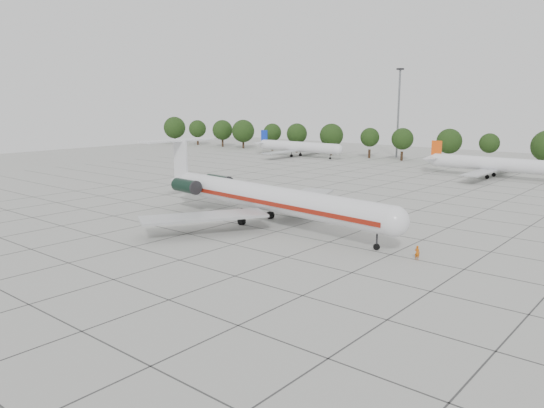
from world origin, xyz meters
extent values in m
plane|color=#A9A9A2|center=(0.00, 0.00, 0.00)|extent=(260.00, 260.00, 0.00)
cube|color=#383838|center=(0.00, 15.00, 0.01)|extent=(170.00, 170.00, 0.02)
cylinder|color=silver|center=(-2.64, 2.28, 3.64)|extent=(37.58, 7.12, 3.43)
sphere|color=silver|center=(15.98, 0.42, 3.64)|extent=(3.43, 3.43, 3.43)
cone|color=silver|center=(-23.85, 4.38, 3.64)|extent=(5.51, 3.93, 3.43)
cube|color=maroon|center=(-2.47, 4.00, 3.38)|extent=(36.21, 3.66, 0.57)
cube|color=maroon|center=(-2.81, 0.55, 3.38)|extent=(36.21, 3.66, 0.57)
cube|color=#B7BABC|center=(-4.30, 11.84, 2.24)|extent=(9.67, 16.30, 0.31)
cube|color=#B7BABC|center=(-6.15, -6.78, 2.24)|extent=(12.07, 15.85, 0.31)
cube|color=black|center=(-17.41, 6.09, 3.95)|extent=(2.41, 1.57, 0.26)
cylinder|color=black|center=(-17.34, 6.82, 3.95)|extent=(5.16, 2.46, 1.98)
cube|color=black|center=(-17.87, 1.44, 3.95)|extent=(2.41, 1.57, 0.26)
cylinder|color=black|center=(-17.94, 0.72, 3.95)|extent=(5.16, 2.46, 1.98)
cube|color=silver|center=(-23.33, 4.33, 7.28)|extent=(3.34, 0.62, 6.24)
cube|color=silver|center=(-24.05, 4.41, 10.19)|extent=(4.34, 12.72, 0.23)
cylinder|color=black|center=(13.91, 0.63, 0.99)|extent=(0.23, 0.23, 1.98)
cylinder|color=black|center=(13.91, 0.63, 0.36)|extent=(0.75, 0.36, 0.73)
cylinder|color=black|center=(-5.48, 5.27, 1.35)|extent=(0.27, 0.27, 1.87)
cylinder|color=black|center=(-5.48, 5.27, 0.52)|extent=(1.10, 0.72, 1.04)
cylinder|color=black|center=(-6.01, -0.11, 1.35)|extent=(0.27, 0.27, 1.87)
cylinder|color=black|center=(-6.01, -0.11, 0.52)|extent=(1.10, 0.72, 1.04)
imported|color=#C1530B|center=(19.00, 0.01, 0.77)|extent=(0.59, 0.41, 1.55)
cylinder|color=silver|center=(-52.99, 74.80, 3.00)|extent=(27.20, 3.00, 3.00)
cube|color=#B7BABC|center=(-53.99, 74.80, 1.80)|extent=(3.50, 27.20, 0.25)
cube|color=#0E2EBA|center=(-66.43, 74.80, 5.60)|extent=(2.40, 0.25, 3.60)
cylinder|color=black|center=(-53.99, 77.00, 0.40)|extent=(0.80, 0.45, 0.80)
cylinder|color=black|center=(-53.99, 72.60, 0.40)|extent=(0.80, 0.45, 0.80)
cylinder|color=silver|center=(6.04, 66.79, 3.00)|extent=(27.20, 3.00, 3.00)
cube|color=#B7BABC|center=(5.04, 66.79, 1.80)|extent=(3.50, 27.20, 0.25)
cube|color=#F24F0E|center=(-7.40, 66.79, 5.60)|extent=(2.40, 0.25, 3.60)
cylinder|color=black|center=(5.04, 68.99, 0.40)|extent=(0.80, 0.45, 0.80)
cylinder|color=black|center=(5.04, 64.59, 0.40)|extent=(0.80, 0.45, 0.80)
cylinder|color=#332114|center=(-121.40, 85.00, 1.25)|extent=(0.70, 0.70, 2.50)
sphere|color=black|center=(-121.40, 85.00, 6.00)|extent=(8.44, 8.44, 8.44)
cylinder|color=#332114|center=(-108.21, 85.00, 1.25)|extent=(0.70, 0.70, 2.50)
sphere|color=black|center=(-108.21, 85.00, 6.00)|extent=(6.44, 6.44, 6.44)
cylinder|color=#332114|center=(-95.02, 85.00, 1.25)|extent=(0.70, 0.70, 2.50)
sphere|color=black|center=(-95.02, 85.00, 6.00)|extent=(7.14, 7.14, 7.14)
cylinder|color=#332114|center=(-84.83, 85.00, 1.25)|extent=(0.70, 0.70, 2.50)
sphere|color=black|center=(-84.83, 85.00, 6.00)|extent=(7.79, 7.79, 7.79)
cylinder|color=#332114|center=(-71.64, 85.00, 1.25)|extent=(0.70, 0.70, 2.50)
sphere|color=black|center=(-71.64, 85.00, 6.00)|extent=(5.94, 5.94, 5.94)
cylinder|color=#332114|center=(-61.45, 85.00, 1.25)|extent=(0.70, 0.70, 2.50)
sphere|color=black|center=(-61.45, 85.00, 6.00)|extent=(6.57, 6.57, 6.57)
cylinder|color=#332114|center=(-48.26, 85.00, 1.25)|extent=(0.70, 0.70, 2.50)
sphere|color=black|center=(-48.26, 85.00, 6.00)|extent=(7.15, 7.15, 7.15)
cylinder|color=#332114|center=(-35.07, 85.00, 1.25)|extent=(0.70, 0.70, 2.50)
sphere|color=black|center=(-35.07, 85.00, 6.00)|extent=(5.43, 5.43, 5.43)
cylinder|color=#332114|center=(-24.88, 85.00, 1.25)|extent=(0.70, 0.70, 2.50)
sphere|color=black|center=(-24.88, 85.00, 6.00)|extent=(5.99, 5.99, 5.99)
cylinder|color=#332114|center=(-11.69, 85.00, 1.25)|extent=(0.70, 0.70, 2.50)
sphere|color=black|center=(-11.69, 85.00, 6.00)|extent=(6.50, 6.50, 6.50)
cylinder|color=#332114|center=(-1.50, 85.00, 1.25)|extent=(0.70, 0.70, 2.50)
sphere|color=black|center=(-1.50, 85.00, 6.00)|extent=(4.93, 4.93, 4.93)
cylinder|color=slate|center=(-30.00, 92.00, 12.50)|extent=(0.56, 0.56, 25.00)
cube|color=black|center=(-30.00, 92.00, 25.20)|extent=(1.60, 1.60, 0.50)
camera|label=1|loc=(41.53, -50.64, 16.40)|focal=35.00mm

